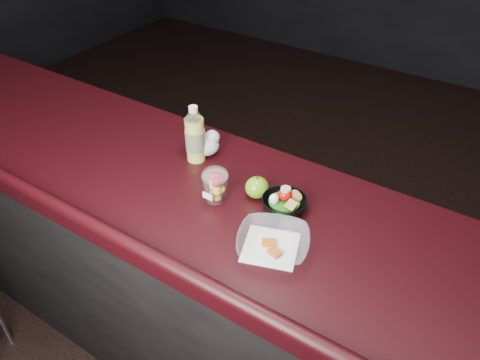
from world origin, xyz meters
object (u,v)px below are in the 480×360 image
(snack_bowl, at_px, (284,203))
(takeout_bowl, at_px, (273,243))
(green_apple, at_px, (257,187))
(fruit_cup, at_px, (215,184))
(lemonade_bottle, at_px, (195,138))

(snack_bowl, xyz_separation_m, takeout_bowl, (0.06, -0.18, -0.00))
(takeout_bowl, bearing_deg, green_apple, 132.18)
(takeout_bowl, bearing_deg, fruit_cup, 160.58)
(lemonade_bottle, distance_m, takeout_bowl, 0.55)
(lemonade_bottle, distance_m, green_apple, 0.32)
(green_apple, bearing_deg, snack_bowl, -5.85)
(fruit_cup, distance_m, green_apple, 0.14)
(lemonade_bottle, bearing_deg, snack_bowl, -10.27)
(fruit_cup, height_order, takeout_bowl, fruit_cup)
(green_apple, distance_m, snack_bowl, 0.11)
(fruit_cup, xyz_separation_m, green_apple, (0.11, 0.09, -0.03))
(lemonade_bottle, xyz_separation_m, takeout_bowl, (0.48, -0.26, -0.07))
(fruit_cup, bearing_deg, lemonade_bottle, 142.20)
(fruit_cup, height_order, green_apple, fruit_cup)
(takeout_bowl, bearing_deg, snack_bowl, 109.06)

